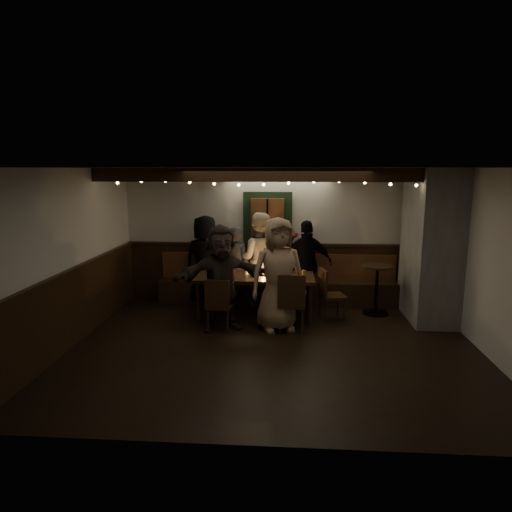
# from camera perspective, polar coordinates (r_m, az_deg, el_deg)

# --- Properties ---
(room) EXTENTS (6.02, 5.01, 2.62)m
(room) POSITION_cam_1_polar(r_m,az_deg,el_deg) (8.01, 10.18, -0.21)
(room) COLOR black
(room) RESTS_ON ground
(dining_table) EXTENTS (2.07, 0.89, 0.90)m
(dining_table) POSITION_cam_1_polar(r_m,az_deg,el_deg) (8.04, -0.12, -2.89)
(dining_table) COLOR black
(dining_table) RESTS_ON ground
(chair_near_left) EXTENTS (0.43, 0.43, 0.88)m
(chair_near_left) POSITION_cam_1_polar(r_m,az_deg,el_deg) (7.34, -4.70, -5.76)
(chair_near_left) COLOR black
(chair_near_left) RESTS_ON ground
(chair_near_right) EXTENTS (0.45, 0.45, 0.96)m
(chair_near_right) POSITION_cam_1_polar(r_m,az_deg,el_deg) (7.28, 4.47, -5.47)
(chair_near_right) COLOR black
(chair_near_right) RESTS_ON ground
(chair_end) EXTENTS (0.49, 0.49, 0.90)m
(chair_end) POSITION_cam_1_polar(r_m,az_deg,el_deg) (8.01, 8.98, -4.36)
(chair_end) COLOR black
(chair_end) RESTS_ON ground
(high_top) EXTENTS (0.56, 0.56, 0.90)m
(high_top) POSITION_cam_1_polar(r_m,az_deg,el_deg) (8.47, 14.86, -3.32)
(high_top) COLOR black
(high_top) RESTS_ON ground
(person_a) EXTENTS (0.93, 0.70, 1.72)m
(person_a) POSITION_cam_1_polar(r_m,az_deg,el_deg) (8.81, -6.35, -0.52)
(person_a) COLOR black
(person_a) RESTS_ON ground
(person_b) EXTENTS (0.63, 0.50, 1.53)m
(person_b) POSITION_cam_1_polar(r_m,az_deg,el_deg) (8.71, -2.56, -1.25)
(person_b) COLOR #2C2B33
(person_b) RESTS_ON ground
(person_c) EXTENTS (0.88, 0.69, 1.78)m
(person_c) POSITION_cam_1_polar(r_m,az_deg,el_deg) (8.73, 0.33, -0.36)
(person_c) COLOR beige
(person_c) RESTS_ON ground
(person_d) EXTENTS (1.09, 0.74, 1.56)m
(person_d) POSITION_cam_1_polar(r_m,az_deg,el_deg) (8.73, 3.35, -1.11)
(person_d) COLOR #470D0D
(person_d) RESTS_ON ground
(person_e) EXTENTS (1.01, 0.54, 1.64)m
(person_e) POSITION_cam_1_polar(r_m,az_deg,el_deg) (8.69, 6.40, -0.95)
(person_e) COLOR black
(person_e) RESTS_ON ground
(person_f) EXTENTS (1.67, 1.00, 1.72)m
(person_f) POSITION_cam_1_polar(r_m,az_deg,el_deg) (7.38, -4.36, -2.72)
(person_f) COLOR #2D221D
(person_f) RESTS_ON ground
(person_g) EXTENTS (1.04, 0.84, 1.84)m
(person_g) POSITION_cam_1_polar(r_m,az_deg,el_deg) (7.32, 2.75, -2.32)
(person_g) COLOR #A18363
(person_g) RESTS_ON ground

